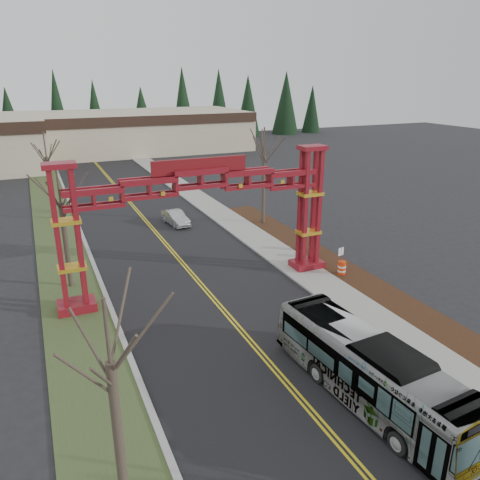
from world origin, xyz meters
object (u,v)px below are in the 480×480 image
retail_building_east (141,131)px  bare_tree_median_near (110,364)px  gateway_arch (201,200)px  barrel_mid (314,253)px  barrel_north (302,245)px  barrel_south (342,268)px  bare_tree_median_mid (61,203)px  transit_bus (370,371)px  bare_tree_right_far (264,153)px  street_sign (341,256)px  bare_tree_median_far (46,157)px  silver_sedan (176,218)px

retail_building_east → bare_tree_median_near: 78.85m
gateway_arch → barrel_mid: bearing=8.3°
retail_building_east → barrel_mid: (-0.49, -60.57, -3.04)m
barrel_north → barrel_south: bearing=-89.1°
gateway_arch → bare_tree_median_mid: (-8.00, 3.74, -0.25)m
transit_bus → bare_tree_right_far: bearing=69.3°
bare_tree_right_far → street_sign: 14.15m
bare_tree_right_far → barrel_south: (-0.45, -13.19, -6.16)m
retail_building_east → street_sign: bearing=-90.5°
street_sign → barrel_north: bearing=89.4°
transit_bus → bare_tree_median_near: size_ratio=1.41×
transit_bus → bare_tree_median_far: bare_tree_median_far is taller
bare_tree_right_far → street_sign: bare_tree_right_far is taller
silver_sedan → bare_tree_median_far: (-10.34, 6.59, 5.40)m
bare_tree_median_near → street_sign: bare_tree_median_near is taller
silver_sedan → bare_tree_right_far: (7.66, -3.08, 6.04)m
bare_tree_right_far → barrel_mid: bare_tree_right_far is taller
retail_building_east → barrel_south: size_ratio=35.65×
bare_tree_right_far → bare_tree_median_far: bearing=151.8°
bare_tree_median_near → bare_tree_right_far: bearing=55.2°
barrel_south → barrel_north: size_ratio=1.01×
bare_tree_right_far → barrel_mid: 11.53m
bare_tree_median_far → bare_tree_right_far: 20.44m
bare_tree_median_mid → barrel_north: bearing=-1.9°
bare_tree_median_mid → barrel_south: bearing=-18.4°
bare_tree_median_mid → bare_tree_right_far: size_ratio=0.89×
bare_tree_median_far → barrel_mid: 26.70m
barrel_mid → barrel_north: barrel_north is taller
barrel_mid → bare_tree_median_near: bearing=-137.3°
transit_bus → silver_sedan: (-0.27, 27.85, -0.83)m
bare_tree_right_far → retail_building_east: bearing=90.0°
bare_tree_median_mid → street_sign: (17.42, -5.80, -4.23)m
barrel_north → bare_tree_median_near: bearing=-134.2°
bare_tree_median_near → barrel_south: size_ratio=7.11×
retail_building_east → bare_tree_right_far: 50.97m
transit_bus → bare_tree_right_far: size_ratio=1.19×
street_sign → bare_tree_median_far: bearing=127.4°
bare_tree_median_near → transit_bus: bearing=5.9°
bare_tree_median_near → barrel_south: bare_tree_median_near is taller
street_sign → barrel_mid: bearing=88.4°
retail_building_east → barrel_south: 64.13m
barrel_south → bare_tree_median_far: bearing=127.5°
bare_tree_median_near → barrel_north: size_ratio=7.18×
bare_tree_median_near → bare_tree_median_mid: bare_tree_median_mid is taller
retail_building_east → bare_tree_median_mid: (-18.00, -58.22, 2.22)m
retail_building_east → barrel_north: (-0.52, -58.80, -2.98)m
retail_building_east → transit_bus: 76.04m
bare_tree_median_mid → bare_tree_median_near: bearing=-90.0°
barrel_north → bare_tree_median_mid: bearing=178.1°
gateway_arch → barrel_north: gateway_arch is taller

